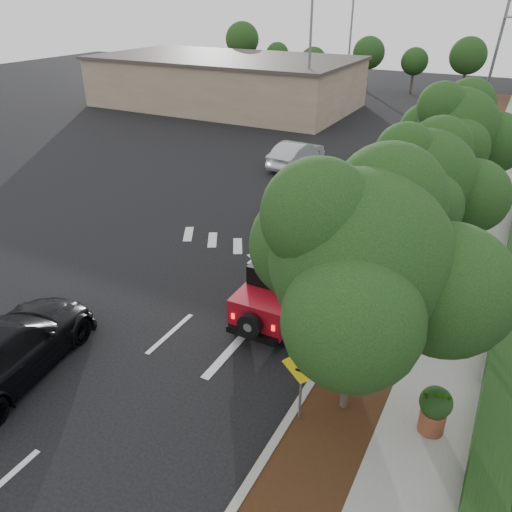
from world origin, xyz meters
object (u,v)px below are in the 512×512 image
Objects in this scene: black_suv_oncoming at (6,350)px; speed_hump_sign at (301,376)px; silver_suv_ahead at (311,208)px; red_jeep at (281,287)px.

speed_hump_sign is (7.46, 2.03, 0.60)m from black_suv_oncoming.
silver_suv_ahead is at bearing 111.18° from speed_hump_sign.
speed_hump_sign is at bearing -80.58° from silver_suv_ahead.
red_jeep is 0.69× the size of black_suv_oncoming.
speed_hump_sign reaches higher than red_jeep.
black_suv_oncoming is at bearing -164.57° from speed_hump_sign.
speed_hump_sign is at bearing -174.72° from black_suv_oncoming.
black_suv_oncoming is at bearing -116.47° from silver_suv_ahead.
red_jeep is 0.64× the size of silver_suv_ahead.
silver_suv_ahead is at bearing -114.86° from black_suv_oncoming.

